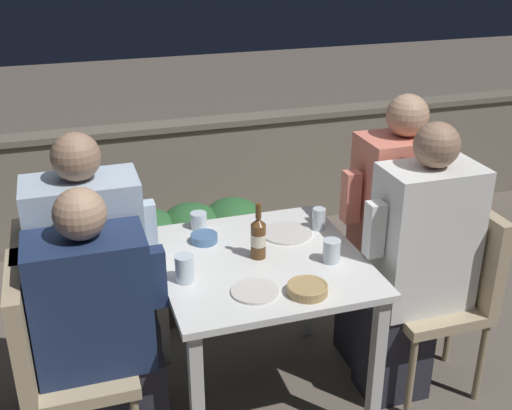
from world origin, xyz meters
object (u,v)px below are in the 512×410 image
chair_left_far (54,313)px  person_white_polo (416,266)px  person_coral_top (390,232)px  beer_bottle (258,237)px  chair_left_near (52,353)px  person_blue_shirt (99,283)px  chair_right_near (451,281)px  chair_right_far (423,251)px  person_navy_jumper (104,332)px

chair_left_far → person_white_polo: 1.56m
person_coral_top → beer_bottle: person_coral_top is taller
chair_left_near → person_white_polo: person_white_polo is taller
person_blue_shirt → chair_right_near: size_ratio=1.46×
person_coral_top → beer_bottle: 0.72m
beer_bottle → chair_right_far: bearing=8.0°
person_blue_shirt → chair_right_far: size_ratio=1.46×
chair_right_near → chair_right_far: bearing=84.9°
person_coral_top → beer_bottle: (-0.70, -0.13, 0.14)m
chair_left_near → chair_right_far: bearing=9.2°
chair_right_near → beer_bottle: (-0.87, 0.16, 0.28)m
chair_left_near → person_blue_shirt: 0.36m
chair_left_near → person_white_polo: bearing=-0.0°
person_navy_jumper → person_coral_top: 1.40m
chair_right_far → person_white_polo: bearing=-127.7°
chair_right_near → person_white_polo: size_ratio=0.69×
chair_left_near → chair_right_far: same height
chair_right_far → beer_bottle: (-0.89, -0.13, 0.28)m
person_blue_shirt → person_white_polo: (1.33, -0.27, -0.00)m
chair_left_near → person_blue_shirt: size_ratio=0.69×
person_navy_jumper → chair_left_far: size_ratio=1.33×
beer_bottle → chair_left_far: bearing=172.5°
chair_right_near → chair_right_far: (0.03, 0.29, 0.00)m
chair_left_far → beer_bottle: beer_bottle is taller
chair_left_near → person_coral_top: (1.57, 0.29, 0.13)m
person_navy_jumper → person_white_polo: size_ratio=0.92×
person_navy_jumper → chair_right_far: 1.59m
beer_bottle → chair_left_near: bearing=-169.6°
chair_right_near → beer_bottle: 0.93m
person_navy_jumper → chair_left_far: bearing=124.1°
chair_right_near → person_coral_top: bearing=120.6°
person_blue_shirt → chair_right_near: bearing=-10.1°
chair_left_far → chair_right_near: 1.75m
person_navy_jumper → chair_right_near: size_ratio=1.33×
chair_left_far → chair_right_far: 1.75m
person_navy_jumper → person_blue_shirt: person_blue_shirt is taller
person_white_polo → chair_right_far: (0.22, 0.29, -0.11)m
chair_left_near → chair_right_near: 1.74m
person_navy_jumper → chair_right_near: 1.54m
chair_left_far → beer_bottle: (0.86, -0.11, 0.28)m
chair_left_near → chair_right_near: (1.74, -0.00, 0.00)m
person_navy_jumper → chair_right_far: (1.57, 0.29, -0.05)m
chair_left_near → chair_left_far: bearing=87.0°
chair_left_near → person_coral_top: person_coral_top is taller
person_white_polo → person_coral_top: 0.29m
chair_left_near → beer_bottle: 0.93m
chair_right_near → person_white_polo: bearing=180.0°
person_navy_jumper → chair_left_far: 0.33m
person_blue_shirt → chair_right_far: person_blue_shirt is taller
chair_left_near → beer_bottle: (0.87, 0.16, 0.28)m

